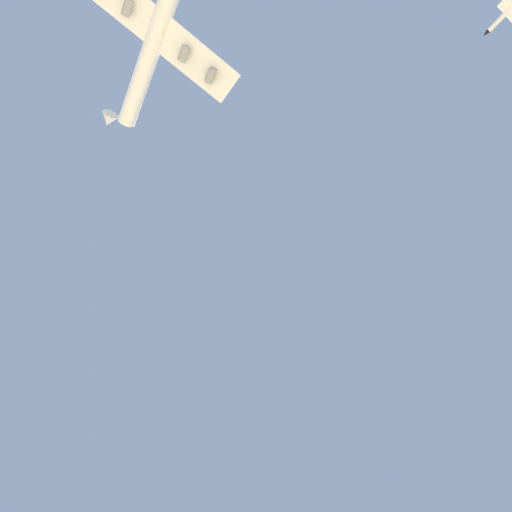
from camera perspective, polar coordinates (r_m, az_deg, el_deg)
carrier_jet at (r=171.79m, az=-12.19°, el=25.83°), size 77.71×60.47×21.61m
chase_jet_left_wing at (r=176.60m, az=28.92°, el=25.19°), size 15.32×8.66×4.00m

